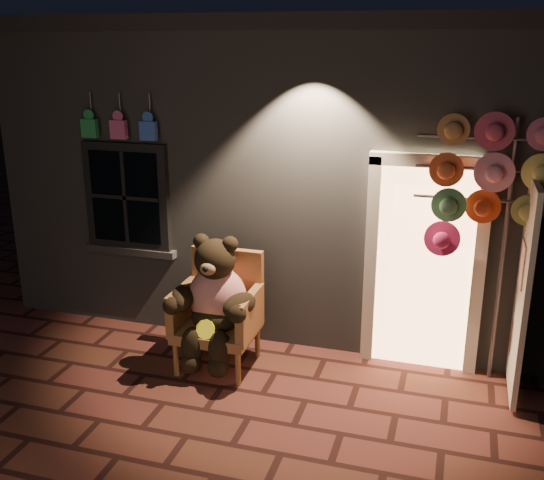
% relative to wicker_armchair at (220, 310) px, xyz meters
% --- Properties ---
extents(ground, '(60.00, 60.00, 0.00)m').
position_rel_wicker_armchair_xyz_m(ground, '(0.61, -0.91, -0.58)').
color(ground, '#5C2923').
rests_on(ground, ground).
extents(shop_building, '(7.30, 5.95, 3.51)m').
position_rel_wicker_armchair_xyz_m(shop_building, '(0.61, 3.08, 1.15)').
color(shop_building, slate).
rests_on(shop_building, ground).
extents(wicker_armchair, '(0.81, 0.73, 1.17)m').
position_rel_wicker_armchair_xyz_m(wicker_armchair, '(0.00, 0.00, 0.00)').
color(wicker_armchair, olive).
rests_on(wicker_armchair, ground).
extents(teddy_bear, '(0.96, 0.74, 1.32)m').
position_rel_wicker_armchair_xyz_m(teddy_bear, '(0.00, -0.15, 0.16)').
color(teddy_bear, red).
rests_on(teddy_bear, ground).
extents(hat_rack, '(1.59, 0.22, 2.58)m').
position_rel_wicker_armchair_xyz_m(hat_rack, '(2.63, 0.37, 1.43)').
color(hat_rack, '#59595E').
rests_on(hat_rack, ground).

